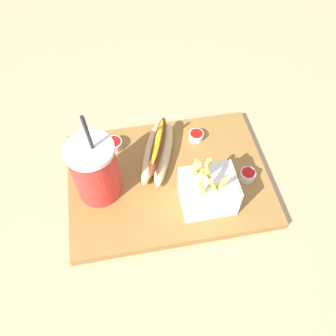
{
  "coord_description": "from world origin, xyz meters",
  "views": [
    {
      "loc": [
        -0.08,
        -0.41,
        0.64
      ],
      "look_at": [
        0.0,
        0.0,
        0.05
      ],
      "focal_mm": 37.41,
      "sensor_mm": 36.0,
      "label": 1
    }
  ],
  "objects": [
    {
      "name": "ketchup_cup_3",
      "position": [
        0.16,
        -0.04,
        0.03
      ],
      "size": [
        0.03,
        0.03,
        0.02
      ],
      "color": "white",
      "rests_on": "food_tray"
    },
    {
      "name": "soda_cup",
      "position": [
        -0.15,
        -0.01,
        0.09
      ],
      "size": [
        0.09,
        0.09,
        0.22
      ],
      "color": "red",
      "rests_on": "food_tray"
    },
    {
      "name": "ketchup_cup_1",
      "position": [
        0.08,
        0.09,
        0.03
      ],
      "size": [
        0.03,
        0.03,
        0.02
      ],
      "color": "white",
      "rests_on": "food_tray"
    },
    {
      "name": "ground_plane",
      "position": [
        0.0,
        0.0,
        -0.01
      ],
      "size": [
        2.4,
        2.4,
        0.02
      ],
      "primitive_type": "cube",
      "color": "tan"
    },
    {
      "name": "ketchup_cup_2",
      "position": [
        -0.11,
        0.1,
        0.03
      ],
      "size": [
        0.04,
        0.04,
        0.02
      ],
      "color": "white",
      "rests_on": "food_tray"
    },
    {
      "name": "food_tray",
      "position": [
        0.0,
        0.0,
        0.01
      ],
      "size": [
        0.43,
        0.31,
        0.02
      ],
      "primitive_type": "cube",
      "color": "olive",
      "rests_on": "ground_plane"
    },
    {
      "name": "hot_dog_1",
      "position": [
        -0.01,
        0.05,
        0.04
      ],
      "size": [
        0.11,
        0.19,
        0.06
      ],
      "color": "#E5C689",
      "rests_on": "food_tray"
    },
    {
      "name": "fries_basket",
      "position": [
        0.07,
        -0.08,
        0.06
      ],
      "size": [
        0.11,
        0.08,
        0.15
      ],
      "color": "white",
      "rests_on": "food_tray"
    }
  ]
}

